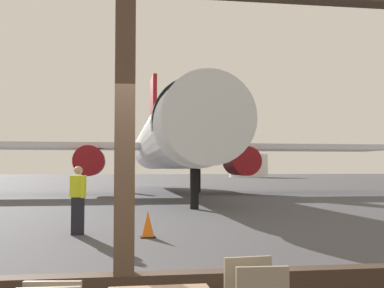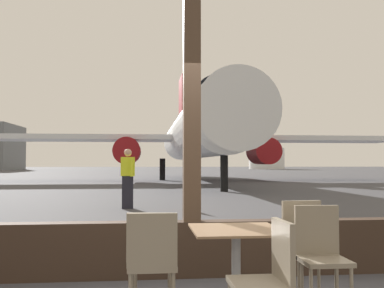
{
  "view_description": "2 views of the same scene",
  "coord_description": "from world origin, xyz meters",
  "views": [
    {
      "loc": [
        -0.05,
        -4.79,
        1.67
      ],
      "look_at": [
        3.29,
        17.38,
        2.84
      ],
      "focal_mm": 44.9,
      "sensor_mm": 36.0,
      "label": 1
    },
    {
      "loc": [
        -0.52,
        -5.17,
        1.32
      ],
      "look_at": [
        1.68,
        16.52,
        2.27
      ],
      "focal_mm": 41.01,
      "sensor_mm": 36.0,
      "label": 2
    }
  ],
  "objects": [
    {
      "name": "dining_table",
      "position": [
        0.26,
        -1.31,
        0.43
      ],
      "size": [
        0.78,
        0.78,
        0.74
      ],
      "color": "#8C6B4C",
      "rests_on": "ground"
    },
    {
      "name": "cafe_chair_side_extra",
      "position": [
        1.0,
        -1.07,
        0.57
      ],
      "size": [
        0.42,
        0.42,
        0.96
      ],
      "color": "gray",
      "rests_on": "ground"
    },
    {
      "name": "cafe_chair_window_right",
      "position": [
        -0.48,
        -1.55,
        0.56
      ],
      "size": [
        0.4,
        0.4,
        0.93
      ],
      "color": "gray",
      "rests_on": "ground"
    },
    {
      "name": "ground_plane",
      "position": [
        0.0,
        40.0,
        0.0
      ],
      "size": [
        220.0,
        220.0,
        0.0
      ],
      "primitive_type": "plane",
      "color": "#424247"
    },
    {
      "name": "cafe_chair_aisle_left",
      "position": [
        -0.49,
        -1.24,
        0.53
      ],
      "size": [
        0.42,
        0.42,
        0.89
      ],
      "color": "gray",
      "rests_on": "ground"
    },
    {
      "name": "window_frame",
      "position": [
        0.0,
        0.0,
        1.31
      ],
      "size": [
        7.93,
        0.24,
        3.7
      ],
      "color": "#38281E",
      "rests_on": "ground"
    },
    {
      "name": "cafe_chair_aisle_right",
      "position": [
        1.01,
        -1.38,
        0.56
      ],
      "size": [
        0.41,
        0.41,
        0.94
      ],
      "color": "gray",
      "rests_on": "ground"
    },
    {
      "name": "ground_crew_worker",
      "position": [
        -1.09,
        7.75,
        0.9
      ],
      "size": [
        0.4,
        0.5,
        1.74
      ],
      "color": "black",
      "rests_on": "ground"
    },
    {
      "name": "airplane",
      "position": [
        3.03,
        26.76,
        3.46
      ],
      "size": [
        31.38,
        30.92,
        10.28
      ],
      "color": "silver",
      "rests_on": "ground"
    },
    {
      "name": "cafe_chair_window_left",
      "position": [
        0.35,
        -2.1,
        0.55
      ],
      "size": [
        0.41,
        0.41,
        0.91
      ],
      "color": "gray",
      "rests_on": "ground"
    },
    {
      "name": "fuel_storage_tank",
      "position": [
        25.66,
        89.37,
        2.32
      ],
      "size": [
        7.8,
        7.8,
        4.63
      ],
      "primitive_type": "cylinder",
      "color": "white",
      "rests_on": "ground"
    },
    {
      "name": "traffic_cone",
      "position": [
        0.64,
        7.01,
        0.3
      ],
      "size": [
        0.36,
        0.36,
        0.64
      ],
      "color": "orange",
      "rests_on": "ground"
    }
  ]
}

